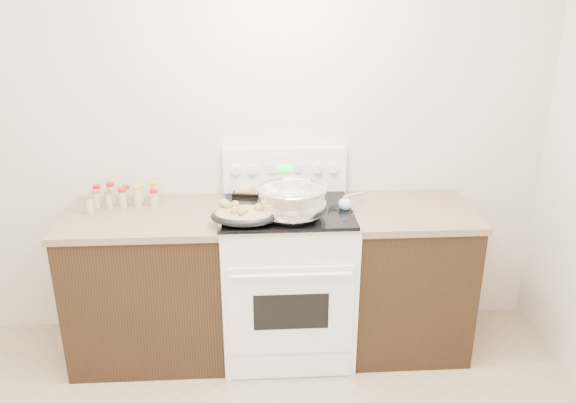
{
  "coord_description": "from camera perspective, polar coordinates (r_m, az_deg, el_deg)",
  "views": [
    {
      "loc": [
        0.17,
        -1.61,
        2.13
      ],
      "look_at": [
        0.35,
        1.37,
        1.0
      ],
      "focal_mm": 35.0,
      "sensor_mm": 36.0,
      "label": 1
    }
  ],
  "objects": [
    {
      "name": "blue_ladle",
      "position": [
        3.26,
        5.92,
        -0.13
      ],
      "size": [
        0.18,
        0.23,
        0.09
      ],
      "color": "#96CEDF",
      "rests_on": "kitchen_range"
    },
    {
      "name": "roasting_pan",
      "position": [
        3.04,
        -4.49,
        -1.34
      ],
      "size": [
        0.39,
        0.29,
        0.11
      ],
      "color": "black",
      "rests_on": "kitchen_range"
    },
    {
      "name": "spice_jars",
      "position": [
        3.48,
        -16.44,
        0.51
      ],
      "size": [
        0.4,
        0.23,
        0.13
      ],
      "color": "#BFB28C",
      "rests_on": "counter_left"
    },
    {
      "name": "counter_left",
      "position": [
        3.53,
        -13.78,
        -8.14
      ],
      "size": [
        0.93,
        0.67,
        0.92
      ],
      "color": "black",
      "rests_on": "ground"
    },
    {
      "name": "mixing_bowl",
      "position": [
        3.09,
        0.39,
        -0.01
      ],
      "size": [
        0.47,
        0.47,
        0.23
      ],
      "color": "silver",
      "rests_on": "kitchen_range"
    },
    {
      "name": "room_shell",
      "position": [
        1.67,
        -9.28,
        5.69
      ],
      "size": [
        4.1,
        3.6,
        2.75
      ],
      "color": "beige",
      "rests_on": "ground"
    },
    {
      "name": "wooden_spoon",
      "position": [
        3.17,
        1.61,
        -1.05
      ],
      "size": [
        0.04,
        0.25,
        0.04
      ],
      "color": "#B47652",
      "rests_on": "kitchen_range"
    },
    {
      "name": "counter_right",
      "position": [
        3.58,
        11.78,
        -7.49
      ],
      "size": [
        0.73,
        0.67,
        0.92
      ],
      "color": "black",
      "rests_on": "ground"
    },
    {
      "name": "baking_sheet",
      "position": [
        3.51,
        -2.55,
        1.29
      ],
      "size": [
        0.39,
        0.31,
        0.06
      ],
      "color": "black",
      "rests_on": "kitchen_range"
    },
    {
      "name": "kitchen_range",
      "position": [
        3.45,
        -0.05,
        -7.62
      ],
      "size": [
        0.78,
        0.73,
        1.22
      ],
      "color": "white",
      "rests_on": "ground"
    }
  ]
}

